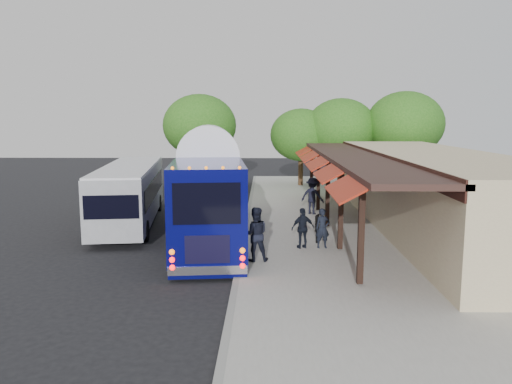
% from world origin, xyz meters
% --- Properties ---
extents(ground, '(90.00, 90.00, 0.00)m').
position_xyz_m(ground, '(0.00, 0.00, 0.00)').
color(ground, black).
rests_on(ground, ground).
extents(sidewalk, '(10.00, 40.00, 0.15)m').
position_xyz_m(sidewalk, '(5.00, 4.00, 0.07)').
color(sidewalk, '#9E9B93').
rests_on(sidewalk, ground).
extents(curb, '(0.20, 40.00, 0.16)m').
position_xyz_m(curb, '(0.05, 4.00, 0.07)').
color(curb, gray).
rests_on(curb, ground).
extents(station_shelter, '(8.15, 20.00, 3.60)m').
position_xyz_m(station_shelter, '(8.38, 4.00, 1.85)').
color(station_shelter, tan).
rests_on(station_shelter, ground).
extents(coach_bus, '(3.73, 12.18, 3.84)m').
position_xyz_m(coach_bus, '(-1.45, 2.48, 2.06)').
color(coach_bus, '#070853').
rests_on(coach_bus, ground).
extents(city_bus, '(3.68, 10.85, 2.86)m').
position_xyz_m(city_bus, '(-5.62, 5.44, 1.58)').
color(city_bus, gray).
rests_on(city_bus, ground).
extents(ped_a, '(0.61, 0.45, 1.54)m').
position_xyz_m(ped_a, '(3.16, 0.37, 0.92)').
color(ped_a, black).
rests_on(ped_a, sidewalk).
extents(ped_b, '(0.98, 0.80, 1.91)m').
position_xyz_m(ped_b, '(0.60, -1.42, 1.11)').
color(ped_b, black).
rests_on(ped_b, sidewalk).
extents(ped_c, '(0.99, 0.65, 1.57)m').
position_xyz_m(ped_c, '(2.39, 0.33, 0.94)').
color(ped_c, black).
rests_on(ped_c, sidewalk).
extents(ped_d, '(1.41, 1.18, 1.90)m').
position_xyz_m(ped_d, '(3.40, 7.23, 1.10)').
color(ped_d, black).
rests_on(ped_d, sidewalk).
extents(sign_board, '(0.22, 0.50, 1.15)m').
position_xyz_m(sign_board, '(3.01, 1.10, 0.93)').
color(sign_board, black).
rests_on(sign_board, sidewalk).
extents(tree_left, '(4.52, 4.52, 5.79)m').
position_xyz_m(tree_left, '(3.56, 18.40, 3.86)').
color(tree_left, '#382314').
rests_on(tree_left, ground).
extents(tree_mid, '(5.09, 5.09, 6.51)m').
position_xyz_m(tree_mid, '(6.40, 17.95, 4.34)').
color(tree_mid, '#382314').
rests_on(tree_mid, ground).
extents(tree_right, '(5.45, 5.45, 6.97)m').
position_xyz_m(tree_right, '(10.79, 17.28, 4.65)').
color(tree_right, '#382314').
rests_on(tree_right, ground).
extents(tree_far, '(5.33, 5.33, 6.82)m').
position_xyz_m(tree_far, '(-3.84, 18.06, 4.55)').
color(tree_far, '#382314').
rests_on(tree_far, ground).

